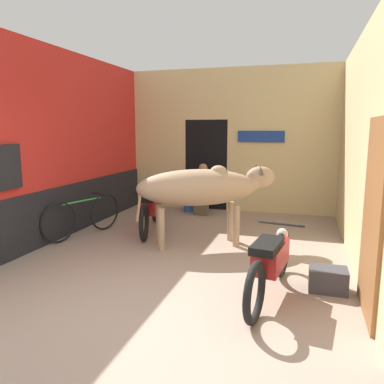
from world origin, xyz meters
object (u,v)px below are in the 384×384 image
motorcycle_far (150,208)px  shopkeeper_seated (203,188)px  plastic_stool (189,202)px  cow (203,188)px  bicycle (83,216)px  crate (328,279)px  motorcycle_near (271,261)px

motorcycle_far → shopkeeper_seated: bearing=70.4°
plastic_stool → cow: bearing=-67.5°
bicycle → crate: size_ratio=3.79×
cow → crate: (1.90, -1.31, -0.83)m
cow → plastic_stool: bearing=112.5°
bicycle → plastic_stool: (1.23, 2.48, -0.14)m
shopkeeper_seated → cow: bearing=-74.4°
motorcycle_far → plastic_stool: motorcycle_far is taller
plastic_stool → crate: plastic_stool is taller
motorcycle_near → plastic_stool: motorcycle_near is taller
motorcycle_far → crate: bearing=-31.2°
motorcycle_near → shopkeeper_seated: (-1.87, 3.86, 0.16)m
shopkeeper_seated → plastic_stool: 0.54m
bicycle → crate: 4.29m
cow → shopkeeper_seated: (-0.62, 2.20, -0.37)m
shopkeeper_seated → crate: shopkeeper_seated is taller
motorcycle_far → shopkeeper_seated: size_ratio=1.74×
shopkeeper_seated → plastic_stool: (-0.37, 0.17, -0.37)m
motorcycle_near → bicycle: size_ratio=1.18×
crate → motorcycle_far: bearing=148.8°
cow → shopkeeper_seated: size_ratio=1.98×
cow → crate: size_ratio=5.17×
plastic_stool → bicycle: bearing=-116.4°
cow → crate: 2.45m
motorcycle_far → cow: bearing=-25.3°
cow → bicycle: bearing=-177.1°
shopkeeper_seated → plastic_stool: shopkeeper_seated is taller
motorcycle_near → cow: bearing=126.9°
motorcycle_near → crate: 0.80m
crate → shopkeeper_seated: bearing=125.7°
crate → cow: bearing=145.5°
motorcycle_near → bicycle: bearing=155.9°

